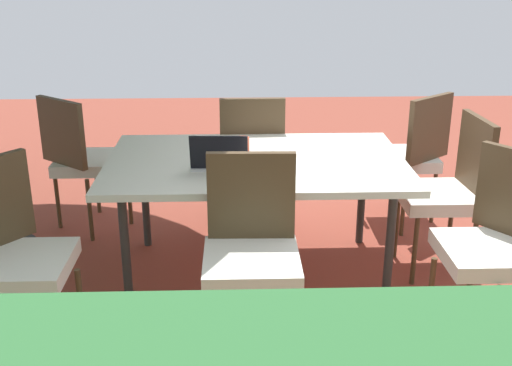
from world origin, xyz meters
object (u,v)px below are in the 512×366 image
chair_southwest (409,152)px  chair_north (251,246)px  chair_northeast (12,250)px  dining_table (256,168)px  cup (243,144)px  chair_southeast (82,156)px  chair_west (449,187)px  chair_northwest (496,239)px  laptop (220,160)px  chair_south (252,153)px

chair_southwest → chair_north: size_ratio=1.00×
chair_southwest → chair_northeast: size_ratio=1.00×
chair_northeast → chair_southwest: bearing=-17.7°
dining_table → chair_northeast: (1.19, 0.78, -0.14)m
dining_table → cup: cup is taller
chair_southeast → chair_northeast: bearing=128.9°
chair_west → cup: size_ratio=11.84×
chair_northeast → chair_northwest: (-2.37, -0.05, 0.00)m
chair_southeast → cup: bearing=-165.4°
chair_northeast → laptop: (-0.98, -0.63, 0.23)m
dining_table → chair_north: bearing=86.5°
dining_table → chair_southeast: size_ratio=1.79×
chair_west → chair_northwest: same height
dining_table → cup: bearing=-68.1°
chair_southwest → chair_west: 0.70m
chair_southwest → cup: 1.32m
chair_southwest → chair_west: bearing=56.2°
chair_west → chair_northwest: bearing=-3.2°
chair_north → chair_northwest: size_ratio=1.00×
dining_table → chair_southeast: (1.19, -0.69, -0.14)m
chair_northeast → laptop: bearing=-17.8°
dining_table → chair_northwest: (-1.17, 0.73, -0.14)m
chair_north → chair_northeast: size_ratio=1.00×
chair_northeast → chair_west: bearing=-32.1°
chair_south → chair_west: bearing=148.0°
chair_north → laptop: bearing=105.9°
chair_northwest → chair_southwest: bearing=145.0°
chair_south → dining_table: bearing=89.7°
chair_south → cup: chair_south is taller
chair_south → chair_northwest: (-1.18, 1.45, 0.00)m
chair_southeast → chair_west: bearing=-157.2°
dining_table → chair_southeast: chair_southeast is taller
chair_southwest → chair_northwest: bearing=54.0°
dining_table → laptop: laptop is taller
dining_table → chair_northwest: chair_northwest is taller
cup → laptop: bearing=68.2°
chair_south → chair_northwest: 1.87m
chair_southwest → chair_south: bearing=-38.9°
chair_south → chair_northeast: same height
chair_west → chair_southwest: bearing=-178.9°
chair_south → cup: bearing=81.8°
chair_north → chair_southeast: bearing=129.2°
chair_southwest → chair_west: (-0.06, 0.70, 0.00)m
dining_table → cup: size_ratio=21.24×
chair_west → chair_southeast: (2.36, -0.69, 0.00)m
chair_southwest → laptop: 1.59m
laptop → cup: (-0.13, -0.34, -0.01)m
chair_north → chair_southeast: same height
chair_southwest → chair_southeast: size_ratio=1.00×
chair_northeast → chair_north: bearing=-49.9°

